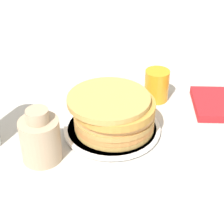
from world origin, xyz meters
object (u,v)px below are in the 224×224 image
object	(u,v)px
pancake_stack	(112,112)
juice_glass	(157,85)
plate	(112,129)
cream_jug	(40,138)

from	to	relation	value
pancake_stack	juice_glass	xyz separation A→B (m)	(0.15, -0.11, -0.01)
plate	pancake_stack	size ratio (longest dim) A/B	1.16
juice_glass	cream_jug	size ratio (longest dim) A/B	0.68
juice_glass	cream_jug	bearing A→B (deg)	135.13
plate	juice_glass	size ratio (longest dim) A/B	2.71
cream_jug	pancake_stack	bearing A→B (deg)	-55.36
pancake_stack	juice_glass	size ratio (longest dim) A/B	2.34
plate	juice_glass	world-z (taller)	juice_glass
pancake_stack	plate	bearing A→B (deg)	21.91
juice_glass	cream_jug	world-z (taller)	cream_jug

